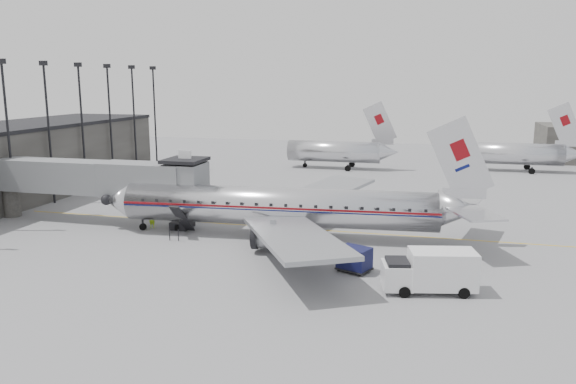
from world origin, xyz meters
name	(u,v)px	position (x,y,z in m)	size (l,w,h in m)	color
ground	(269,246)	(0.00, 0.00, 0.00)	(160.00, 160.00, 0.00)	slate
terminal	(1,165)	(-34.00, 10.00, 4.00)	(12.00, 46.00, 8.00)	#33312E
apron_line	(320,230)	(3.00, 6.00, 0.01)	(0.15, 60.00, 0.01)	gold
jet_bridge	(108,179)	(-16.66, 3.67, 4.18)	(21.00, 6.20, 7.10)	#595B5E
floodlight_masts	(66,124)	(-27.50, 13.00, 8.36)	(0.90, 42.25, 15.25)	black
distant_aircraft_near	(335,151)	(-1.79, 42.00, 2.73)	(16.39, 3.20, 10.26)	silver
distant_aircraft_mid	(514,153)	(24.21, 46.00, 2.73)	(16.39, 3.20, 10.26)	silver
airliner	(287,207)	(0.67, 3.05, 2.66)	(33.45, 30.90, 10.58)	silver
service_van	(430,270)	(12.66, -7.01, 1.43)	(6.12, 3.39, 2.72)	silver
baggage_cart_navy	(354,259)	(7.50, -4.29, 0.93)	(2.70, 2.41, 1.74)	#0D0F34
ramp_worker	(152,219)	(-12.00, 3.00, 0.80)	(0.59, 0.38, 1.61)	#A0D619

